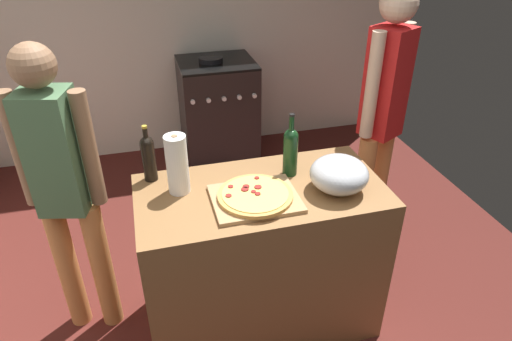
{
  "coord_description": "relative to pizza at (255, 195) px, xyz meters",
  "views": [
    {
      "loc": [
        -0.35,
        -1.0,
        2.09
      ],
      "look_at": [
        0.15,
        0.86,
        0.94
      ],
      "focal_mm": 31.84,
      "sensor_mm": 36.0,
      "label": 1
    }
  ],
  "objects": [
    {
      "name": "counter",
      "position": [
        0.05,
        0.08,
        -0.47
      ],
      "size": [
        1.21,
        0.61,
        0.89
      ],
      "primitive_type": "cube",
      "color": "olive",
      "rests_on": "ground_plane"
    },
    {
      "name": "mixing_bowl",
      "position": [
        0.41,
        -0.02,
        0.06
      ],
      "size": [
        0.28,
        0.28,
        0.17
      ],
      "color": "#B2B2B7",
      "rests_on": "counter"
    },
    {
      "name": "stove",
      "position": [
        0.2,
        1.99,
        -0.45
      ],
      "size": [
        0.63,
        0.59,
        0.97
      ],
      "color": "black",
      "rests_on": "ground_plane"
    },
    {
      "name": "paper_towel_roll",
      "position": [
        -0.33,
        0.17,
        0.12
      ],
      "size": [
        0.1,
        0.1,
        0.3
      ],
      "color": "white",
      "rests_on": "counter"
    },
    {
      "name": "pizza",
      "position": [
        0.0,
        0.0,
        0.0
      ],
      "size": [
        0.35,
        0.35,
        0.03
      ],
      "color": "tan",
      "rests_on": "cutting_board"
    },
    {
      "name": "cutting_board",
      "position": [
        0.0,
        -0.0,
        -0.02
      ],
      "size": [
        0.4,
        0.32,
        0.02
      ],
      "primitive_type": "cube",
      "color": "tan",
      "rests_on": "counter"
    },
    {
      "name": "wine_bottle_clear",
      "position": [
        -0.45,
        0.32,
        0.1
      ],
      "size": [
        0.07,
        0.07,
        0.29
      ],
      "color": "black",
      "rests_on": "counter"
    },
    {
      "name": "kitchen_wall_rear",
      "position": [
        -0.1,
        2.39,
        0.38
      ],
      "size": [
        4.25,
        0.1,
        2.6
      ],
      "primitive_type": "cube",
      "color": "silver",
      "rests_on": "ground_plane"
    },
    {
      "name": "person_in_red",
      "position": [
        0.93,
        0.54,
        0.08
      ],
      "size": [
        0.33,
        0.27,
        1.72
      ],
      "color": "#D88C4C",
      "rests_on": "ground_plane"
    },
    {
      "name": "wine_bottle_green",
      "position": [
        0.23,
        0.19,
        0.11
      ],
      "size": [
        0.07,
        0.07,
        0.33
      ],
      "color": "#143819",
      "rests_on": "counter"
    },
    {
      "name": "ground_plane",
      "position": [
        -0.1,
        0.83,
        -0.93
      ],
      "size": [
        4.25,
        3.62,
        0.02
      ],
      "primitive_type": "cube",
      "color": "#511E19"
    },
    {
      "name": "person_in_stripes",
      "position": [
        -0.86,
        0.31,
        0.0
      ],
      "size": [
        0.38,
        0.25,
        1.6
      ],
      "color": "#D88C4C",
      "rests_on": "ground_plane"
    }
  ]
}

